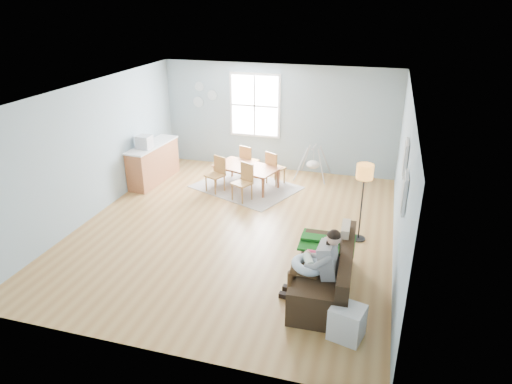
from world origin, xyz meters
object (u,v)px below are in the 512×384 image
(father, at_px, (318,263))
(chair_ne, at_px, (274,167))
(baby_swing, at_px, (313,164))
(dining_table, at_px, (246,177))
(chair_nw, at_px, (248,160))
(chair_sw, at_px, (217,172))
(sofa, at_px, (327,276))
(chair_se, at_px, (244,180))
(toddler, at_px, (325,248))
(storage_cube, at_px, (346,322))
(monitor, at_px, (144,142))
(floor_lamp, at_px, (364,178))
(counter, at_px, (153,162))

(father, xyz_separation_m, chair_ne, (-1.72, 4.27, -0.20))
(father, bearing_deg, baby_swing, 100.10)
(dining_table, bearing_deg, chair_nw, 119.99)
(chair_sw, bearing_deg, sofa, -47.28)
(chair_se, distance_m, chair_nw, 1.38)
(chair_se, bearing_deg, dining_table, 103.85)
(chair_ne, bearing_deg, sofa, -65.25)
(toddler, bearing_deg, storage_cube, -67.51)
(toddler, distance_m, monitor, 5.49)
(floor_lamp, distance_m, counter, 5.36)
(chair_ne, bearing_deg, baby_swing, 39.61)
(sofa, height_order, chair_ne, chair_ne)
(sofa, xyz_separation_m, baby_swing, (-1.00, 4.68, 0.09))
(floor_lamp, relative_size, baby_swing, 1.74)
(chair_se, bearing_deg, toddler, -51.84)
(chair_nw, bearing_deg, counter, -157.27)
(chair_ne, height_order, counter, counter)
(chair_nw, bearing_deg, father, -61.68)
(floor_lamp, height_order, chair_se, floor_lamp)
(sofa, xyz_separation_m, toddler, (-0.08, 0.18, 0.38))
(storage_cube, xyz_separation_m, chair_ne, (-2.23, 4.94, 0.22))
(dining_table, height_order, chair_se, chair_se)
(floor_lamp, height_order, chair_ne, floor_lamp)
(floor_lamp, bearing_deg, sofa, -101.03)
(chair_sw, relative_size, chair_ne, 1.00)
(storage_cube, xyz_separation_m, chair_sw, (-3.40, 4.21, 0.22))
(father, height_order, storage_cube, father)
(floor_lamp, height_order, chair_sw, floor_lamp)
(toddler, height_order, chair_ne, toddler)
(floor_lamp, distance_m, dining_table, 3.46)
(father, distance_m, chair_nw, 5.20)
(toddler, height_order, dining_table, toddler)
(chair_nw, bearing_deg, sofa, -59.00)
(dining_table, xyz_separation_m, baby_swing, (1.42, 1.06, 0.10))
(chair_nw, xyz_separation_m, counter, (-2.13, -0.89, 0.02))
(storage_cube, xyz_separation_m, chair_se, (-2.65, 3.90, 0.23))
(toddler, distance_m, floor_lamp, 1.78)
(storage_cube, distance_m, chair_ne, 5.43)
(storage_cube, height_order, chair_sw, chair_sw)
(dining_table, height_order, counter, counter)
(toddler, bearing_deg, chair_se, 128.16)
(father, distance_m, chair_sw, 4.57)
(toddler, height_order, floor_lamp, floor_lamp)
(father, height_order, chair_nw, father)
(chair_se, bearing_deg, floor_lamp, -23.73)
(father, xyz_separation_m, chair_nw, (-2.47, 4.57, -0.20))
(sofa, relative_size, counter, 1.14)
(sofa, distance_m, toddler, 0.43)
(toddler, relative_size, chair_nw, 0.93)
(chair_se, relative_size, monitor, 2.57)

